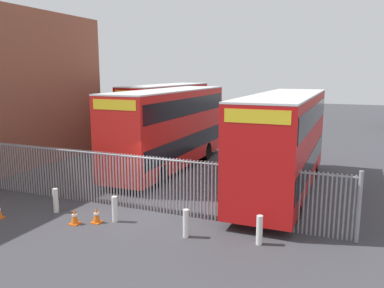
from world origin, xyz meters
TOP-DOWN VIEW (x-y plane):
  - ground_plane at (0.00, 8.00)m, footprint 100.00×100.00m
  - palisade_fence at (-0.58, 0.00)m, footprint 16.01×0.14m
  - double_decker_bus_near_gate at (4.20, 4.53)m, footprint 2.54×10.81m
  - double_decker_bus_behind_fence_left at (-2.40, 6.56)m, footprint 2.54×10.81m
  - double_decker_bus_behind_fence_right at (-6.21, 14.07)m, footprint 2.54×10.81m
  - bollard_near_left at (-3.43, -1.52)m, footprint 0.20×0.20m
  - bollard_center_front at (-0.78, -1.47)m, footprint 0.20×0.20m
  - bollard_near_right at (2.15, -1.73)m, footprint 0.20×0.20m
  - bollard_far_right at (4.51, -1.36)m, footprint 0.20×0.20m
  - traffic_cone_by_gate at (-1.32, -1.83)m, footprint 0.34×0.34m
  - traffic_cone_mid_forecourt at (-1.97, -2.24)m, footprint 0.34×0.34m

SIDE VIEW (x-z plane):
  - ground_plane at x=0.00m, z-range 0.00..0.00m
  - traffic_cone_by_gate at x=-1.32m, z-range -0.01..0.58m
  - traffic_cone_mid_forecourt at x=-1.97m, z-range -0.01..0.58m
  - bollard_near_left at x=-3.43m, z-range 0.00..0.95m
  - bollard_center_front at x=-0.78m, z-range 0.00..0.95m
  - bollard_near_right at x=2.15m, z-range 0.00..0.95m
  - bollard_far_right at x=4.51m, z-range 0.00..0.95m
  - palisade_fence at x=-0.58m, z-range 0.01..2.36m
  - double_decker_bus_near_gate at x=4.20m, z-range 0.21..4.63m
  - double_decker_bus_behind_fence_left at x=-2.40m, z-range 0.21..4.63m
  - double_decker_bus_behind_fence_right at x=-6.21m, z-range 0.21..4.63m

